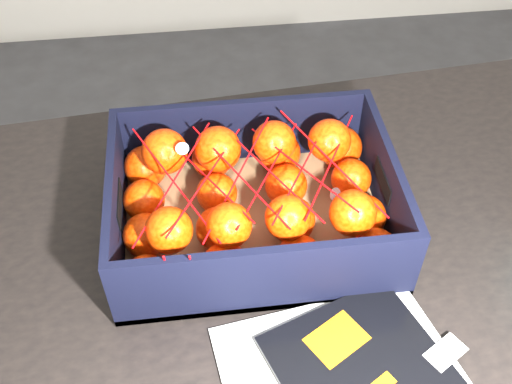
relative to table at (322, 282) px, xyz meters
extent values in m
cube|color=black|center=(0.00, 0.00, 0.08)|extent=(1.27, 0.90, 0.04)
cylinder|color=black|center=(-0.55, 0.35, -0.30)|extent=(0.06, 0.06, 0.71)
cylinder|color=black|center=(0.55, 0.35, -0.30)|extent=(0.06, 0.06, 0.71)
cube|color=orange|center=(-0.02, -0.17, 0.12)|extent=(0.09, 0.09, 0.00)
cube|color=white|center=(0.11, -0.21, 0.12)|extent=(0.06, 0.06, 0.00)
cube|color=olive|center=(-0.11, 0.05, 0.10)|extent=(0.42, 0.32, 0.01)
cube|color=black|center=(-0.11, 0.20, 0.16)|extent=(0.42, 0.01, 0.13)
cube|color=black|center=(-0.11, -0.10, 0.16)|extent=(0.42, 0.01, 0.13)
cube|color=black|center=(-0.31, 0.05, 0.16)|extent=(0.01, 0.29, 0.13)
cube|color=black|center=(0.10, 0.05, 0.16)|extent=(0.01, 0.29, 0.13)
sphere|color=#F43305|center=(-0.27, -0.06, 0.15)|extent=(0.07, 0.07, 0.07)
sphere|color=#F43305|center=(-0.27, 0.01, 0.15)|extent=(0.07, 0.07, 0.07)
sphere|color=#F43305|center=(-0.28, 0.08, 0.15)|extent=(0.06, 0.06, 0.06)
sphere|color=#F43305|center=(-0.27, 0.16, 0.15)|extent=(0.07, 0.07, 0.07)
sphere|color=#F43305|center=(-0.16, -0.06, 0.15)|extent=(0.07, 0.07, 0.07)
sphere|color=#F43305|center=(-0.17, 0.01, 0.15)|extent=(0.07, 0.07, 0.07)
sphere|color=#F43305|center=(-0.16, 0.09, 0.15)|extent=(0.06, 0.06, 0.06)
sphere|color=#F43305|center=(-0.16, 0.17, 0.15)|extent=(0.07, 0.07, 0.07)
sphere|color=#F43305|center=(-0.06, -0.06, 0.15)|extent=(0.07, 0.07, 0.07)
sphere|color=#F43305|center=(-0.05, 0.02, 0.15)|extent=(0.07, 0.07, 0.07)
sphere|color=#F43305|center=(-0.05, 0.09, 0.15)|extent=(0.07, 0.07, 0.07)
sphere|color=#F43305|center=(-0.05, 0.17, 0.15)|extent=(0.07, 0.07, 0.07)
sphere|color=#F43305|center=(0.05, -0.06, 0.15)|extent=(0.07, 0.07, 0.07)
sphere|color=#F43305|center=(0.06, 0.01, 0.15)|extent=(0.06, 0.06, 0.06)
sphere|color=#F43305|center=(0.05, 0.09, 0.15)|extent=(0.06, 0.06, 0.06)
sphere|color=#F43305|center=(0.05, 0.17, 0.15)|extent=(0.07, 0.07, 0.07)
sphere|color=#F43305|center=(-0.23, -0.03, 0.20)|extent=(0.07, 0.07, 0.07)
sphere|color=#F43305|center=(-0.24, 0.13, 0.20)|extent=(0.07, 0.07, 0.07)
sphere|color=#F43305|center=(-0.15, -0.03, 0.20)|extent=(0.06, 0.06, 0.06)
sphere|color=#F43305|center=(-0.15, 0.13, 0.20)|extent=(0.07, 0.07, 0.07)
sphere|color=#F43305|center=(-0.07, -0.02, 0.20)|extent=(0.07, 0.07, 0.07)
sphere|color=#F43305|center=(-0.07, 0.13, 0.20)|extent=(0.07, 0.07, 0.07)
sphere|color=#F43305|center=(0.02, -0.03, 0.20)|extent=(0.07, 0.07, 0.07)
sphere|color=#F43305|center=(0.02, 0.13, 0.20)|extent=(0.07, 0.07, 0.07)
cylinder|color=red|center=(-0.22, 0.05, 0.22)|extent=(0.12, 0.22, 0.03)
cylinder|color=red|center=(-0.18, 0.06, 0.21)|extent=(0.12, 0.22, 0.03)
cylinder|color=red|center=(-0.13, 0.05, 0.22)|extent=(0.12, 0.22, 0.01)
cylinder|color=red|center=(-0.09, 0.05, 0.22)|extent=(0.12, 0.22, 0.01)
cylinder|color=red|center=(-0.04, 0.05, 0.22)|extent=(0.12, 0.22, 0.03)
cylinder|color=red|center=(0.01, 0.06, 0.22)|extent=(0.12, 0.22, 0.02)
cylinder|color=red|center=(-0.22, 0.05, 0.22)|extent=(0.12, 0.22, 0.02)
cylinder|color=red|center=(-0.18, 0.04, 0.22)|extent=(0.12, 0.22, 0.02)
cylinder|color=red|center=(-0.13, 0.04, 0.22)|extent=(0.12, 0.22, 0.03)
cylinder|color=red|center=(-0.09, 0.05, 0.21)|extent=(0.12, 0.22, 0.02)
cylinder|color=red|center=(-0.04, 0.04, 0.22)|extent=(0.12, 0.22, 0.03)
cylinder|color=red|center=(0.01, 0.06, 0.22)|extent=(0.12, 0.22, 0.01)
cylinder|color=red|center=(-0.24, -0.09, 0.20)|extent=(0.00, 0.03, 0.09)
cylinder|color=red|center=(-0.21, -0.09, 0.20)|extent=(0.01, 0.04, 0.08)
camera|label=1|loc=(-0.18, -0.58, 0.84)|focal=42.91mm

